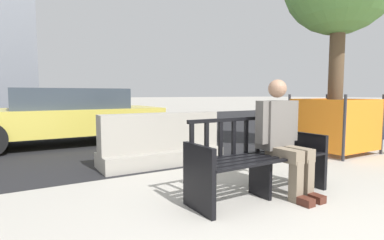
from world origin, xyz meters
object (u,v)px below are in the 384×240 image
at_px(seated_person, 282,134).
at_px(jersey_barrier_centre, 161,144).
at_px(construction_fence, 334,123).
at_px(street_bench, 259,161).
at_px(car_taxi_near, 64,115).

height_order(seated_person, jersey_barrier_centre, seated_person).
distance_m(jersey_barrier_centre, construction_fence, 3.47).
bearing_deg(street_bench, car_taxi_near, 105.58).
bearing_deg(car_taxi_near, street_bench, -74.42).
xyz_separation_m(seated_person, car_taxi_near, (-1.67, 4.99, -0.03)).
distance_m(street_bench, car_taxi_near, 5.13).
bearing_deg(street_bench, jersey_barrier_centre, 98.59).
height_order(street_bench, jersey_barrier_centre, street_bench).
relative_size(street_bench, seated_person, 1.29).
height_order(street_bench, seated_person, seated_person).
bearing_deg(seated_person, car_taxi_near, 108.57).
distance_m(street_bench, seated_person, 0.42).
xyz_separation_m(street_bench, car_taxi_near, (-1.38, 4.94, 0.26)).
relative_size(seated_person, car_taxi_near, 0.30).
distance_m(seated_person, construction_fence, 3.03).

